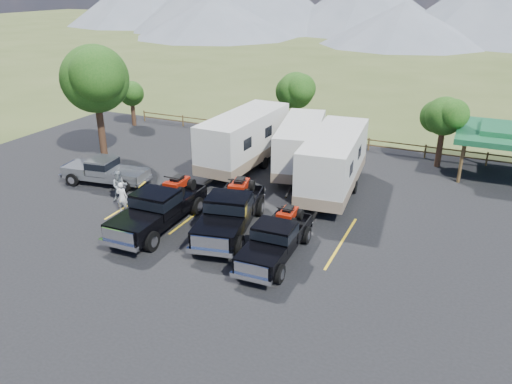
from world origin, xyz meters
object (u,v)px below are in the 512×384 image
at_px(pavilion, 510,134).
at_px(pickup_silver, 105,171).
at_px(rig_right, 276,238).
at_px(trailer_left, 244,140).
at_px(tree_big_nw, 95,79).
at_px(person_b, 120,186).
at_px(rig_left, 159,207).
at_px(rig_center, 230,211).
at_px(person_a, 122,197).
at_px(trailer_center, 300,146).
at_px(trailer_right, 334,163).

relative_size(pavilion, pickup_silver, 1.09).
height_order(rig_right, trailer_left, trailer_left).
xyz_separation_m(tree_big_nw, person_b, (5.76, -5.43, -4.67)).
relative_size(rig_left, pickup_silver, 1.18).
bearing_deg(rig_center, person_b, 163.32).
relative_size(rig_right, pickup_silver, 1.02).
relative_size(tree_big_nw, pavilion, 1.26).
relative_size(pickup_silver, person_a, 3.37).
bearing_deg(tree_big_nw, rig_right, -25.01).
xyz_separation_m(rig_center, person_a, (-6.33, -0.44, -0.23)).
xyz_separation_m(rig_right, trailer_left, (-6.38, 10.00, 0.98)).
relative_size(tree_big_nw, person_a, 4.66).
bearing_deg(rig_right, person_b, 166.91).
xyz_separation_m(trailer_left, trailer_center, (3.63, 0.78, -0.19)).
xyz_separation_m(rig_left, person_a, (-2.87, 0.64, -0.23)).
height_order(trailer_center, person_b, trailer_center).
bearing_deg(tree_big_nw, rig_left, -36.64).
distance_m(trailer_left, trailer_right, 6.82).
relative_size(pavilion, person_b, 3.51).
xyz_separation_m(tree_big_nw, trailer_left, (9.79, 2.46, -3.66)).
height_order(pavilion, trailer_right, trailer_right).
distance_m(rig_right, pickup_silver, 13.35).
relative_size(rig_left, rig_center, 0.96).
bearing_deg(pavilion, trailer_left, -160.72).
height_order(tree_big_nw, rig_center, tree_big_nw).
bearing_deg(pavilion, person_b, -145.89).
bearing_deg(rig_center, trailer_center, 76.95).
bearing_deg(person_a, tree_big_nw, -58.61).
bearing_deg(person_b, tree_big_nw, 95.88).
height_order(trailer_center, trailer_right, trailer_right).
distance_m(tree_big_nw, rig_left, 12.87).
relative_size(rig_left, trailer_center, 0.71).
bearing_deg(trailer_left, trailer_right, -12.72).
height_order(rig_center, person_b, rig_center).
bearing_deg(trailer_center, person_a, -135.98).
xyz_separation_m(rig_right, person_a, (-9.37, 0.99, -0.08)).
distance_m(pavilion, trailer_right, 11.76).
relative_size(rig_left, trailer_right, 0.65).
height_order(pavilion, rig_center, pavilion).
xyz_separation_m(rig_right, pickup_silver, (-12.81, 3.75, -0.06)).
relative_size(pavilion, person_a, 3.68).
bearing_deg(person_a, pickup_silver, -53.40).
xyz_separation_m(pavilion, rig_center, (-12.41, -14.09, -1.68)).
xyz_separation_m(trailer_right, person_a, (-9.56, -7.23, -1.02)).
bearing_deg(pavilion, person_a, -142.21).
relative_size(trailer_left, trailer_right, 1.01).
xyz_separation_m(trailer_center, person_a, (-6.61, -9.80, -0.87)).
distance_m(rig_left, trailer_right, 10.36).
bearing_deg(rig_right, pavilion, 57.27).
relative_size(rig_right, trailer_left, 0.55).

